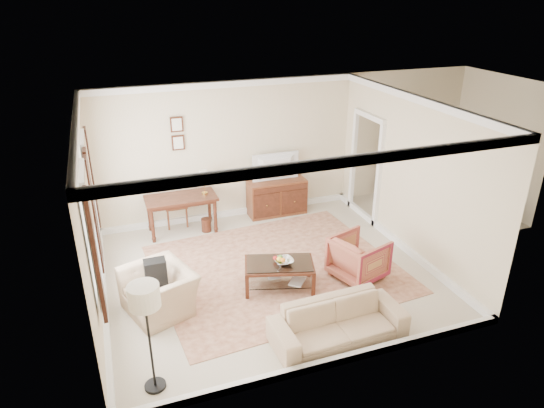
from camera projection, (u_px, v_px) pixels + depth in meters
room_shell at (266, 135)px, 7.47m from camera, size 5.51×5.01×2.91m
annex_bedroom at (442, 196)px, 10.71m from camera, size 3.00×2.70×2.90m
window_front at (92, 235)px, 6.42m from camera, size 0.12×1.56×1.80m
window_rear at (90, 192)px, 7.79m from camera, size 0.12×1.56×1.80m
doorway at (365, 169)px, 10.16m from camera, size 0.10×1.12×2.25m
rug at (276, 268)px, 8.58m from camera, size 4.32×3.79×0.01m
writing_desk at (181, 202)px, 9.64m from camera, size 1.40×0.70×0.77m
desk_chair at (175, 202)px, 9.97m from camera, size 0.50×0.50×1.05m
desk_lamp at (204, 182)px, 9.64m from camera, size 0.32×0.32×0.50m
framed_prints at (177, 133)px, 9.51m from camera, size 0.25×0.04×0.68m
sideboard at (277, 197)px, 10.55m from camera, size 1.26×0.48×0.77m
tv at (277, 159)px, 10.17m from camera, size 0.98×0.56×0.13m
coffee_table at (279, 268)px, 7.90m from camera, size 1.26×0.95×0.47m
fruit_bowl at (284, 260)px, 7.81m from camera, size 0.42×0.42×0.10m
book_a at (267, 275)px, 8.05m from camera, size 0.28×0.10×0.38m
book_b at (291, 280)px, 7.91m from camera, size 0.23×0.20×0.38m
striped_armchair at (359, 256)px, 8.18m from camera, size 0.96×1.00×0.82m
club_armchair at (159, 284)px, 7.31m from camera, size 0.99×1.21×0.92m
backpack at (155, 270)px, 7.22m from camera, size 0.35×0.39×0.40m
sofa at (339, 317)px, 6.72m from camera, size 1.92×0.62×0.74m
floor_lamp at (145, 304)px, 5.53m from camera, size 0.37×0.37×1.49m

